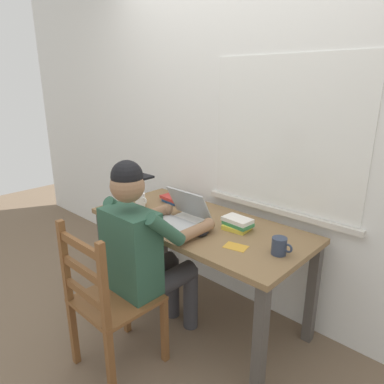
{
  "coord_description": "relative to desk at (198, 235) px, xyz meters",
  "views": [
    {
      "loc": [
        1.46,
        -1.61,
        1.63
      ],
      "look_at": [
        -0.01,
        -0.05,
        0.95
      ],
      "focal_mm": 32.75,
      "sensor_mm": 36.0,
      "label": 1
    }
  ],
  "objects": [
    {
      "name": "ground_plane",
      "position": [
        0.0,
        0.0,
        -0.63
      ],
      "size": [
        8.0,
        8.0,
        0.0
      ],
      "primitive_type": "plane",
      "color": "brown"
    },
    {
      "name": "back_wall",
      "position": [
        0.01,
        0.43,
        0.67
      ],
      "size": [
        6.0,
        0.08,
        2.6
      ],
      "color": "silver",
      "rests_on": "ground"
    },
    {
      "name": "desk",
      "position": [
        0.0,
        0.0,
        0.0
      ],
      "size": [
        1.5,
        0.7,
        0.73
      ],
      "color": "olive",
      "rests_on": "ground"
    },
    {
      "name": "seated_person",
      "position": [
        -0.04,
        -0.43,
        0.04
      ],
      "size": [
        0.5,
        0.6,
        1.23
      ],
      "color": "#2D5642",
      "rests_on": "ground"
    },
    {
      "name": "wooden_chair",
      "position": [
        -0.04,
        -0.71,
        -0.18
      ],
      "size": [
        0.42,
        0.42,
        0.92
      ],
      "color": "brown",
      "rests_on": "ground"
    },
    {
      "name": "laptop",
      "position": [
        -0.08,
        -0.11,
        0.15
      ],
      "size": [
        0.33,
        0.34,
        0.21
      ],
      "color": "#ADAFB2",
      "rests_on": "desk"
    },
    {
      "name": "computer_mouse",
      "position": [
        0.16,
        -0.14,
        0.11
      ],
      "size": [
        0.06,
        0.1,
        0.03
      ],
      "primitive_type": "ellipsoid",
      "color": "black",
      "rests_on": "desk"
    },
    {
      "name": "coffee_mug_white",
      "position": [
        -0.52,
        -0.07,
        0.15
      ],
      "size": [
        0.11,
        0.07,
        0.1
      ],
      "color": "white",
      "rests_on": "desk"
    },
    {
      "name": "coffee_mug_dark",
      "position": [
        0.63,
        -0.04,
        0.14
      ],
      "size": [
        0.12,
        0.08,
        0.1
      ],
      "color": "#2D384C",
      "rests_on": "desk"
    },
    {
      "name": "book_stack_main",
      "position": [
        0.26,
        0.08,
        0.13
      ],
      "size": [
        0.19,
        0.14,
        0.08
      ],
      "color": "gold",
      "rests_on": "desk"
    },
    {
      "name": "book_stack_side",
      "position": [
        -0.41,
        0.17,
        0.12
      ],
      "size": [
        0.19,
        0.16,
        0.05
      ],
      "color": "#2D5B9E",
      "rests_on": "desk"
    },
    {
      "name": "paper_pile_near_laptop",
      "position": [
        -0.09,
        -0.01,
        0.1
      ],
      "size": [
        0.22,
        0.15,
        0.01
      ],
      "primitive_type": "cube",
      "rotation": [
        0.0,
        0.0,
        0.05
      ],
      "color": "white",
      "rests_on": "desk"
    },
    {
      "name": "landscape_photo_print",
      "position": [
        0.4,
        -0.13,
        0.1
      ],
      "size": [
        0.15,
        0.12,
        0.0
      ],
      "primitive_type": "cube",
      "rotation": [
        0.0,
        0.0,
        0.22
      ],
      "color": "gold",
      "rests_on": "desk"
    }
  ]
}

